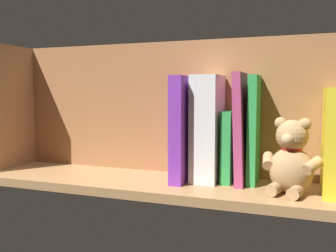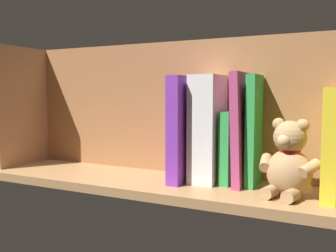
{
  "view_description": "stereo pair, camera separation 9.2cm",
  "coord_description": "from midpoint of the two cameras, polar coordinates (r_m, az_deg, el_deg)",
  "views": [
    {
      "loc": [
        -31.74,
        85.88,
        21.7
      ],
      "look_at": [
        0.0,
        0.0,
        13.74
      ],
      "focal_mm": 39.49,
      "sensor_mm": 36.0,
      "label": 1
    },
    {
      "loc": [
        -40.18,
        82.27,
        21.7
      ],
      "look_at": [
        0.0,
        0.0,
        13.74
      ],
      "focal_mm": 39.49,
      "sensor_mm": 36.0,
      "label": 2
    }
  ],
  "objects": [
    {
      "name": "ground_plane",
      "position": [
        0.94,
        -2.82,
        -9.03
      ],
      "size": [
        104.15,
        24.99,
        2.2
      ],
      "primitive_type": "cube",
      "color": "#A87A4C"
    },
    {
      "name": "shelf_back_panel",
      "position": [
        1.01,
        -0.59,
        2.84
      ],
      "size": [
        104.15,
        1.5,
        35.89
      ],
      "primitive_type": "cube",
      "color": "#9F673D",
      "rests_on": "ground_plane"
    },
    {
      "name": "shelf_side_divider",
      "position": [
        1.2,
        -25.39,
        2.7
      ],
      "size": [
        2.4,
        18.99,
        35.89
      ],
      "primitive_type": "cube",
      "color": "#A87A4C",
      "rests_on": "ground_plane"
    },
    {
      "name": "book_2",
      "position": [
        0.86,
        21.02,
        -2.17
      ],
      "size": [
        2.96,
        15.38,
        23.0
      ],
      "primitive_type": "cube",
      "color": "yellow",
      "rests_on": "ground_plane"
    },
    {
      "name": "teddy_bear",
      "position": [
        0.84,
        15.52,
        -5.12
      ],
      "size": [
        13.0,
        12.31,
        16.61
      ],
      "rotation": [
        0.0,
        0.0,
        -0.27
      ],
      "color": "tan",
      "rests_on": "ground_plane"
    },
    {
      "name": "book_3",
      "position": [
        0.9,
        10.3,
        -0.6
      ],
      "size": [
        2.13,
        9.5,
        26.14
      ],
      "primitive_type": "cube",
      "color": "green",
      "rests_on": "ground_plane"
    },
    {
      "name": "book_4",
      "position": [
        0.9,
        8.37,
        -0.41
      ],
      "size": [
        2.98,
        11.62,
        26.8
      ],
      "primitive_type": "cube",
      "rotation": [
        0.0,
        0.04,
        0.0
      ],
      "color": "#B23F72",
      "rests_on": "ground_plane"
    },
    {
      "name": "book_5",
      "position": [
        0.92,
        6.59,
        -3.17
      ],
      "size": [
        2.46,
        9.73,
        17.52
      ],
      "primitive_type": "cube",
      "color": "green",
      "rests_on": "ground_plane"
    },
    {
      "name": "dictionary_thick_white",
      "position": [
        0.92,
        3.27,
        -0.39
      ],
      "size": [
        6.46,
        11.38,
        26.27
      ],
      "primitive_type": "cube",
      "color": "white",
      "rests_on": "ground_plane"
    },
    {
      "name": "book_6",
      "position": [
        0.92,
        -0.37,
        -0.44
      ],
      "size": [
        3.2,
        14.63,
        26.03
      ],
      "primitive_type": "cube",
      "color": "purple",
      "rests_on": "ground_plane"
    }
  ]
}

